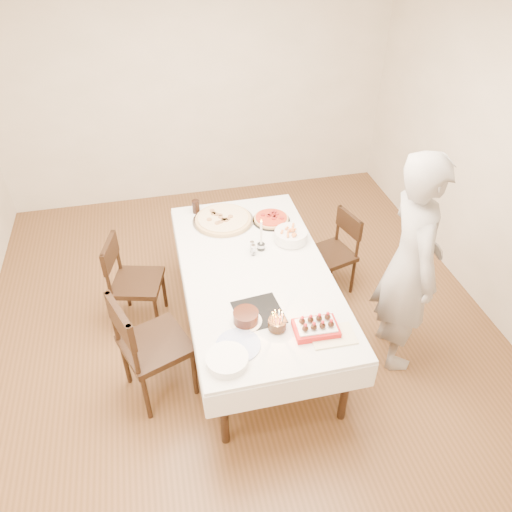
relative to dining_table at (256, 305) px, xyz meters
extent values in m
plane|color=brown|center=(-0.11, 0.08, -0.38)|extent=(5.00, 5.00, 0.00)
cube|color=beige|center=(-0.11, 2.58, 0.98)|extent=(4.50, 0.04, 2.70)
cube|color=white|center=(0.00, 0.00, 0.00)|extent=(1.74, 2.39, 0.75)
imported|color=#9F9B96|center=(1.09, -0.40, 0.55)|extent=(0.53, 0.73, 1.86)
cylinder|color=beige|center=(-0.13, 0.75, 0.40)|extent=(0.66, 0.66, 0.04)
cylinder|color=red|center=(0.29, 0.66, 0.40)|extent=(0.40, 0.40, 0.04)
cube|color=#B21E1E|center=(0.39, 0.41, 0.38)|extent=(0.29, 0.29, 0.01)
cylinder|color=white|center=(0.38, 0.33, 0.43)|extent=(0.34, 0.34, 0.09)
cylinder|color=white|center=(0.10, 0.27, 0.53)|extent=(0.07, 0.07, 0.31)
cylinder|color=black|center=(-0.35, 0.95, 0.44)|extent=(0.07, 0.07, 0.13)
cylinder|color=#35170D|center=(-0.20, -0.53, 0.42)|extent=(0.30, 0.30, 0.09)
cube|color=black|center=(-0.09, -0.46, 0.38)|extent=(0.36, 0.36, 0.01)
cylinder|color=#3B2210|center=(0.00, -0.64, 0.46)|extent=(0.13, 0.13, 0.14)
cube|color=beige|center=(0.35, -0.80, 0.38)|extent=(0.31, 0.21, 0.03)
cylinder|color=white|center=(-0.39, -0.86, 0.40)|extent=(0.36, 0.36, 0.06)
cylinder|color=white|center=(-0.29, -0.74, 0.38)|extent=(0.35, 0.35, 0.01)
camera|label=1|loc=(-0.68, -2.96, 2.90)|focal=35.00mm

